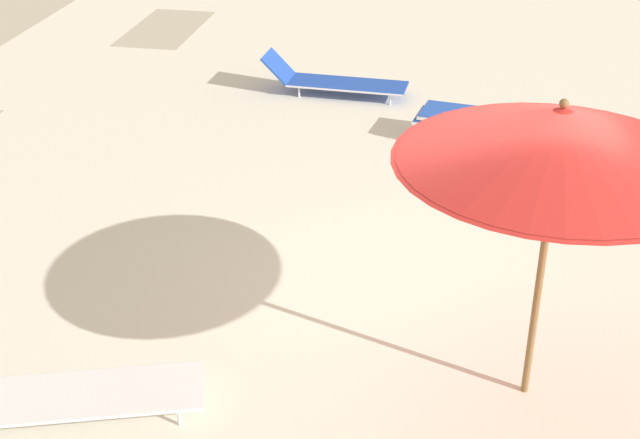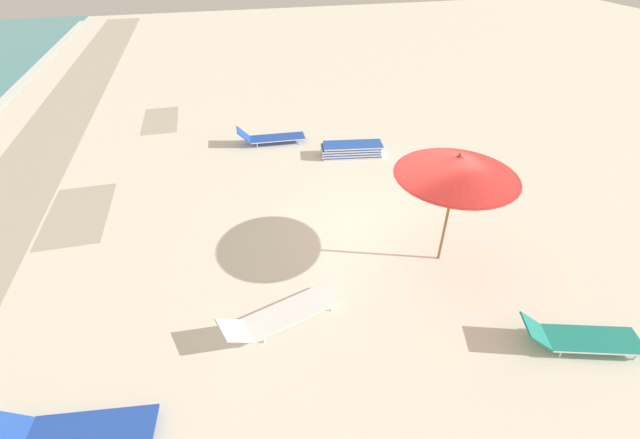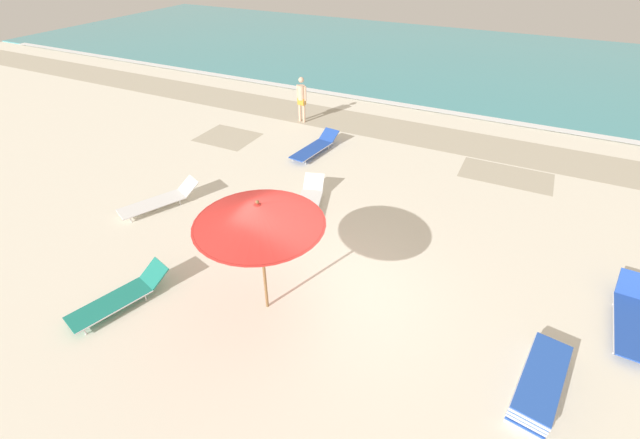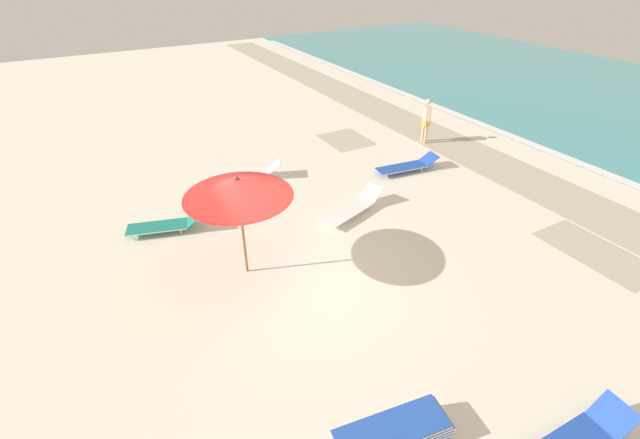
# 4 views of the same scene
# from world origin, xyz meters

# --- Properties ---
(ground_plane) EXTENTS (60.00, 60.00, 0.16)m
(ground_plane) POSITION_xyz_m (0.00, 0.01, -0.08)
(ground_plane) COLOR silver
(beach_umbrella) EXTENTS (2.41, 2.41, 2.59)m
(beach_umbrella) POSITION_xyz_m (-0.90, -0.74, 2.30)
(beach_umbrella) COLOR olive
(beach_umbrella) RESTS_ON ground_plane
(lounger_stack) EXTENTS (0.90, 1.98, 0.41)m
(lounger_stack) POSITION_xyz_m (4.25, -0.30, 0.21)
(lounger_stack) COLOR blue
(lounger_stack) RESTS_ON ground_plane
(sun_lounger_near_water_right) EXTENTS (0.71, 2.22, 0.57)m
(sun_lounger_near_water_right) POSITION_xyz_m (5.75, 2.02, 0.21)
(sun_lounger_near_water_right) COLOR blue
(sun_lounger_near_water_right) RESTS_ON ground_plane
(sun_lounger_mid_beach_solo) EXTENTS (1.28, 2.36, 0.50)m
(sun_lounger_mid_beach_solo) POSITION_xyz_m (-1.87, 2.94, 0.21)
(sun_lounger_mid_beach_solo) COLOR white
(sun_lounger_mid_beach_solo) RESTS_ON ground_plane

